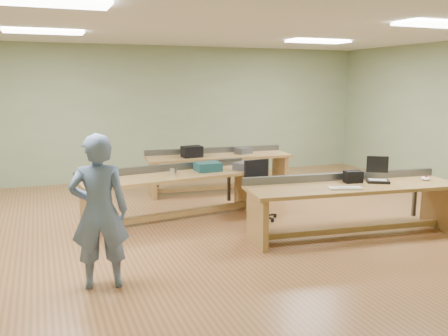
{
  "coord_description": "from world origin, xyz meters",
  "views": [
    {
      "loc": [
        -2.65,
        -6.67,
        2.2
      ],
      "look_at": [
        -0.29,
        -0.6,
        1.01
      ],
      "focal_mm": 38.0,
      "sensor_mm": 36.0,
      "label": 1
    }
  ],
  "objects_px": {
    "person": "(99,212)",
    "laptop_base": "(378,181)",
    "workbench_mid": "(172,186)",
    "camera_bag": "(353,177)",
    "task_chair": "(261,198)",
    "parts_bin_grey": "(248,166)",
    "mug": "(173,171)",
    "parts_bin_teal": "(208,167)",
    "workbench_back": "(218,164)",
    "workbench_front": "(352,197)",
    "drinks_can": "(172,172)"
  },
  "relations": [
    {
      "from": "workbench_mid",
      "to": "parts_bin_grey",
      "type": "bearing_deg",
      "value": -8.91
    },
    {
      "from": "workbench_back",
      "to": "laptop_base",
      "type": "bearing_deg",
      "value": -64.8
    },
    {
      "from": "person",
      "to": "parts_bin_grey",
      "type": "bearing_deg",
      "value": -132.15
    },
    {
      "from": "person",
      "to": "drinks_can",
      "type": "height_order",
      "value": "person"
    },
    {
      "from": "mug",
      "to": "parts_bin_teal",
      "type": "bearing_deg",
      "value": 0.98
    },
    {
      "from": "workbench_back",
      "to": "parts_bin_grey",
      "type": "distance_m",
      "value": 1.66
    },
    {
      "from": "workbench_front",
      "to": "parts_bin_teal",
      "type": "xyz_separation_m",
      "value": [
        -1.58,
        1.75,
        0.26
      ]
    },
    {
      "from": "workbench_back",
      "to": "parts_bin_grey",
      "type": "xyz_separation_m",
      "value": [
        -0.08,
        -1.64,
        0.26
      ]
    },
    {
      "from": "workbench_mid",
      "to": "workbench_back",
      "type": "xyz_separation_m",
      "value": [
        1.39,
        1.61,
        -0.0
      ]
    },
    {
      "from": "workbench_front",
      "to": "task_chair",
      "type": "height_order",
      "value": "task_chair"
    },
    {
      "from": "workbench_front",
      "to": "drinks_can",
      "type": "xyz_separation_m",
      "value": [
        -2.24,
        1.53,
        0.25
      ]
    },
    {
      "from": "camera_bag",
      "to": "task_chair",
      "type": "xyz_separation_m",
      "value": [
        -0.94,
        1.13,
        -0.49
      ]
    },
    {
      "from": "parts_bin_grey",
      "to": "person",
      "type": "bearing_deg",
      "value": -141.4
    },
    {
      "from": "workbench_back",
      "to": "parts_bin_grey",
      "type": "bearing_deg",
      "value": -88.56
    },
    {
      "from": "person",
      "to": "drinks_can",
      "type": "distance_m",
      "value": 2.43
    },
    {
      "from": "workbench_front",
      "to": "camera_bag",
      "type": "bearing_deg",
      "value": 59.3
    },
    {
      "from": "task_chair",
      "to": "mug",
      "type": "bearing_deg",
      "value": 154.37
    },
    {
      "from": "laptop_base",
      "to": "task_chair",
      "type": "bearing_deg",
      "value": 166.31
    },
    {
      "from": "workbench_back",
      "to": "parts_bin_teal",
      "type": "xyz_separation_m",
      "value": [
        -0.76,
        -1.56,
        0.26
      ]
    },
    {
      "from": "task_chair",
      "to": "parts_bin_grey",
      "type": "bearing_deg",
      "value": 92.28
    },
    {
      "from": "person",
      "to": "camera_bag",
      "type": "distance_m",
      "value": 3.73
    },
    {
      "from": "parts_bin_teal",
      "to": "drinks_can",
      "type": "bearing_deg",
      "value": -161.83
    },
    {
      "from": "laptop_base",
      "to": "task_chair",
      "type": "relative_size",
      "value": 0.33
    },
    {
      "from": "workbench_back",
      "to": "parts_bin_teal",
      "type": "bearing_deg",
      "value": -111.78
    },
    {
      "from": "camera_bag",
      "to": "drinks_can",
      "type": "bearing_deg",
      "value": 157.84
    },
    {
      "from": "task_chair",
      "to": "parts_bin_grey",
      "type": "height_order",
      "value": "task_chair"
    },
    {
      "from": "laptop_base",
      "to": "task_chair",
      "type": "height_order",
      "value": "task_chair"
    },
    {
      "from": "person",
      "to": "laptop_base",
      "type": "xyz_separation_m",
      "value": [
        4.03,
        0.49,
        -0.07
      ]
    },
    {
      "from": "person",
      "to": "workbench_mid",
      "type": "bearing_deg",
      "value": -113.23
    },
    {
      "from": "workbench_front",
      "to": "laptop_base",
      "type": "distance_m",
      "value": 0.49
    },
    {
      "from": "parts_bin_teal",
      "to": "workbench_mid",
      "type": "bearing_deg",
      "value": -174.72
    },
    {
      "from": "workbench_mid",
      "to": "task_chair",
      "type": "xyz_separation_m",
      "value": [
        1.36,
        -0.44,
        -0.21
      ]
    },
    {
      "from": "drinks_can",
      "to": "parts_bin_teal",
      "type": "bearing_deg",
      "value": 18.17
    },
    {
      "from": "workbench_back",
      "to": "parts_bin_grey",
      "type": "relative_size",
      "value": 6.42
    },
    {
      "from": "workbench_front",
      "to": "workbench_mid",
      "type": "bearing_deg",
      "value": 149.47
    },
    {
      "from": "task_chair",
      "to": "parts_bin_teal",
      "type": "distance_m",
      "value": 1.01
    },
    {
      "from": "workbench_front",
      "to": "laptop_base",
      "type": "bearing_deg",
      "value": 6.53
    },
    {
      "from": "parts_bin_grey",
      "to": "workbench_mid",
      "type": "bearing_deg",
      "value": 178.71
    },
    {
      "from": "mug",
      "to": "workbench_back",
      "type": "bearing_deg",
      "value": 49.1
    },
    {
      "from": "workbench_front",
      "to": "person",
      "type": "bearing_deg",
      "value": -165.33
    },
    {
      "from": "workbench_back",
      "to": "drinks_can",
      "type": "xyz_separation_m",
      "value": [
        -1.43,
        -1.77,
        0.25
      ]
    },
    {
      "from": "parts_bin_teal",
      "to": "mug",
      "type": "distance_m",
      "value": 0.59
    },
    {
      "from": "camera_bag",
      "to": "task_chair",
      "type": "relative_size",
      "value": 0.27
    },
    {
      "from": "camera_bag",
      "to": "drinks_can",
      "type": "height_order",
      "value": "camera_bag"
    },
    {
      "from": "parts_bin_grey",
      "to": "workbench_front",
      "type": "bearing_deg",
      "value": -61.52
    },
    {
      "from": "task_chair",
      "to": "mug",
      "type": "distance_m",
      "value": 1.48
    },
    {
      "from": "parts_bin_teal",
      "to": "laptop_base",
      "type": "bearing_deg",
      "value": -40.89
    },
    {
      "from": "mug",
      "to": "workbench_mid",
      "type": "bearing_deg",
      "value": -124.89
    },
    {
      "from": "workbench_front",
      "to": "laptop_base",
      "type": "relative_size",
      "value": 10.12
    },
    {
      "from": "workbench_mid",
      "to": "camera_bag",
      "type": "height_order",
      "value": "camera_bag"
    }
  ]
}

